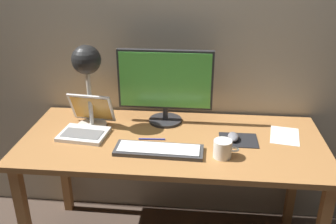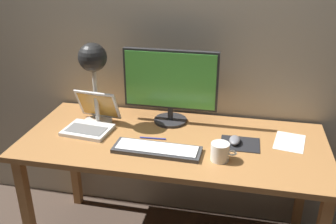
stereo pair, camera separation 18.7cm
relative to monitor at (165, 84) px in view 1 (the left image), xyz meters
The scene contains 11 objects.
back_wall 0.38m from the monitor, 72.81° to the left, with size 4.80×0.06×2.60m, color #B2A893.
desk 0.38m from the monitor, 74.73° to the right, with size 1.60×0.70×0.74m.
monitor is the anchor object (origin of this frame).
keyboard_main 0.42m from the monitor, 89.51° to the right, with size 0.44×0.15×0.03m.
laptop 0.48m from the monitor, 159.24° to the right, with size 0.27×0.30×0.20m.
desk_lamp 0.43m from the monitor, 165.80° to the right, with size 0.16×0.16×0.47m.
mousepad 0.51m from the monitor, 25.35° to the right, with size 0.20×0.16×0.00m, color black.
mouse 0.47m from the monitor, 26.82° to the right, with size 0.06×0.10×0.03m, color slate.
coffee_mug 0.52m from the monitor, 49.27° to the right, with size 0.12×0.09×0.09m.
paper_sheet_near_mouse 0.71m from the monitor, 10.03° to the right, with size 0.15×0.21×0.00m, color white.
pen 0.33m from the monitor, 102.00° to the right, with size 0.01×0.01×0.14m, color #2633A5.
Camera 1 is at (0.15, -1.75, 1.69)m, focal length 40.18 mm.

